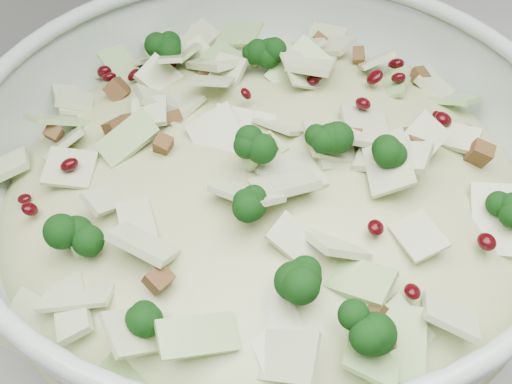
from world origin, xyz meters
TOP-DOWN VIEW (x-y plane):
  - counter at (0.00, 1.70)m, footprint 3.60×0.60m
  - mixing_bowl at (-0.32, 1.60)m, footprint 0.49×0.49m
  - salad at (-0.32, 1.60)m, footprint 0.51×0.51m

SIDE VIEW (x-z plane):
  - counter at x=0.00m, z-range 0.00..0.90m
  - mixing_bowl at x=-0.32m, z-range 0.90..1.07m
  - salad at x=-0.32m, z-range 0.93..1.10m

